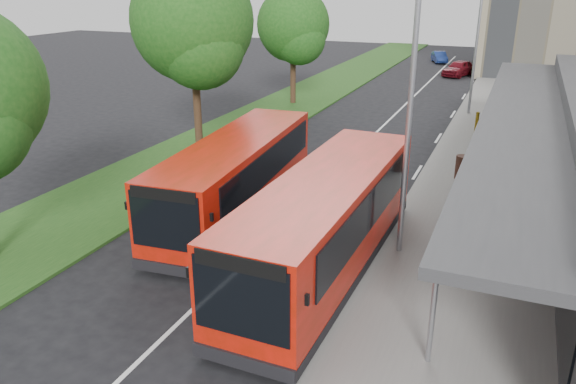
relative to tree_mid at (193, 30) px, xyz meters
name	(u,v)px	position (x,y,z in m)	size (l,w,h in m)	color
ground	(246,258)	(7.01, -9.05, -5.72)	(120.00, 120.00, 0.00)	black
pavement	(497,124)	(13.01, 10.95, -5.65)	(5.00, 80.00, 0.15)	slate
grass_verge	(287,106)	(0.01, 10.95, -5.67)	(5.00, 80.00, 0.10)	#184115
lane_centre_line	(372,136)	(7.01, 5.95, -5.72)	(0.12, 70.00, 0.01)	silver
kerb_dashes	(446,125)	(10.31, 9.95, -5.72)	(0.12, 56.00, 0.01)	silver
tree_mid	(193,30)	(0.00, 0.00, 0.00)	(5.51, 5.51, 8.86)	#382516
tree_far	(293,29)	(0.00, 12.00, -0.91)	(4.64, 4.64, 7.45)	#382516
lamp_post_near	(407,101)	(11.13, -7.05, -1.01)	(1.44, 0.28, 8.00)	gray
lamp_post_far	(476,36)	(11.13, 12.95, -1.01)	(1.44, 0.28, 8.00)	gray
bus_main	(326,224)	(9.47, -8.86, -4.25)	(2.80, 10.24, 2.88)	red
bus_second	(237,178)	(5.28, -6.25, -4.30)	(3.23, 9.93, 2.77)	red
litter_bin	(462,167)	(12.19, 0.39, -5.08)	(0.54, 0.54, 0.98)	#371F16
bollard	(477,123)	(12.06, 8.20, -5.01)	(0.18, 0.18, 1.13)	#D59D0B
car_near	(459,68)	(8.85, 27.89, -5.05)	(1.59, 3.95, 1.35)	maroon
car_far	(439,57)	(6.09, 35.64, -5.19)	(1.13, 3.23, 1.07)	navy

